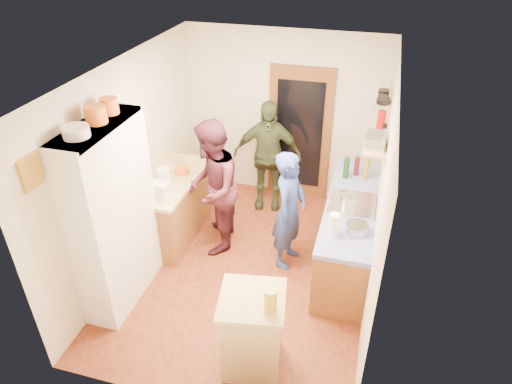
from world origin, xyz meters
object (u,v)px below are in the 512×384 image
at_px(island_base, 252,333).
at_px(right_counter_base, 348,234).
at_px(person_hob, 291,212).
at_px(person_back, 268,156).
at_px(person_left, 215,187).
at_px(hutch_body, 113,217).

bearing_deg(island_base, right_counter_base, 68.47).
bearing_deg(person_hob, person_back, 35.73).
height_order(person_left, person_back, person_left).
xyz_separation_m(hutch_body, person_hob, (1.78, 1.06, -0.30)).
bearing_deg(person_back, island_base, -88.78).
height_order(right_counter_base, island_base, island_base).
xyz_separation_m(right_counter_base, person_hob, (-0.72, -0.24, 0.38)).
height_order(island_base, person_hob, person_hob).
bearing_deg(right_counter_base, island_base, -111.53).
height_order(person_hob, person_back, person_back).
bearing_deg(person_left, island_base, 17.46).
bearing_deg(person_left, right_counter_base, 81.76).
bearing_deg(person_hob, hutch_body, 130.54).
relative_size(island_base, person_back, 0.50).
xyz_separation_m(right_counter_base, person_left, (-1.75, -0.12, 0.50)).
relative_size(right_counter_base, person_left, 1.20).
bearing_deg(person_back, hutch_body, -126.96).
bearing_deg(right_counter_base, person_hob, -161.27).
relative_size(right_counter_base, person_back, 1.28).
distance_m(island_base, person_left, 2.10).
distance_m(right_counter_base, person_back, 1.73).
bearing_deg(person_hob, island_base, -171.13).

